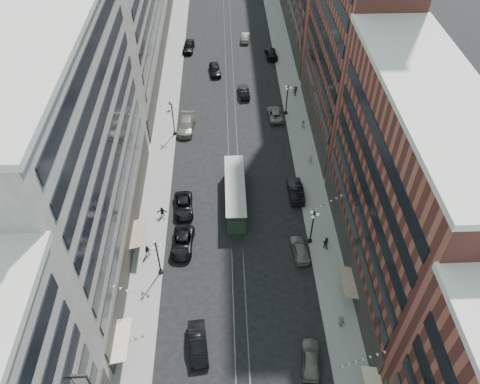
{
  "coord_description": "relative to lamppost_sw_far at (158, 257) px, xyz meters",
  "views": [
    {
      "loc": [
        -1.07,
        -5.47,
        45.83
      ],
      "look_at": [
        0.54,
        36.32,
        5.0
      ],
      "focal_mm": 35.0,
      "sensor_mm": 36.0,
      "label": 1
    }
  ],
  "objects": [
    {
      "name": "car_10",
      "position": [
        17.6,
        12.54,
        -2.21
      ],
      "size": [
        1.99,
        5.39,
        1.76
      ],
      "primitive_type": "imported",
      "rotation": [
        0.0,
        0.0,
        3.17
      ],
      "color": "black",
      "rests_on": "ground"
    },
    {
      "name": "car_4",
      "position": [
        16.14,
        -11.77,
        -2.3
      ],
      "size": [
        2.45,
        4.87,
        1.59
      ],
      "primitive_type": "imported",
      "rotation": [
        0.0,
        0.0,
        3.02
      ],
      "color": "#615F56",
      "rests_on": "ground"
    },
    {
      "name": "car_12",
      "position": [
        17.6,
        51.89,
        -2.33
      ],
      "size": [
        2.51,
        5.42,
        1.53
      ],
      "primitive_type": "imported",
      "rotation": [
        0.0,
        0.0,
        3.21
      ],
      "color": "black",
      "rests_on": "ground"
    },
    {
      "name": "pedestrian_extra_0",
      "position": [
        20.71,
        27.94,
        -2.18
      ],
      "size": [
        0.84,
        0.64,
        1.53
      ],
      "primitive_type": "imported",
      "rotation": [
        0.0,
        0.0,
        2.79
      ],
      "color": "beige",
      "rests_on": "sidewalk_east"
    },
    {
      "name": "pedestrian_8",
      "position": [
        20.57,
        19.24,
        -2.07
      ],
      "size": [
        0.68,
        0.48,
        1.75
      ],
      "primitive_type": "imported",
      "rotation": [
        0.0,
        0.0,
        3.24
      ],
      "color": "beige",
      "rests_on": "sidewalk_east"
    },
    {
      "name": "pedestrian_5",
      "position": [
        -0.53,
        9.18,
        -2.2
      ],
      "size": [
        1.39,
        0.41,
        1.49
      ],
      "primitive_type": "imported",
      "rotation": [
        0.0,
        0.0,
        0.01
      ],
      "color": "black",
      "rests_on": "sidewalk_west"
    },
    {
      "name": "rail_west",
      "position": [
        8.5,
        42.0,
        -3.09
      ],
      "size": [
        0.12,
        180.0,
        0.02
      ],
      "primitive_type": "cube",
      "color": "#2D2D33",
      "rests_on": "ground"
    },
    {
      "name": "car_7",
      "position": [
        2.23,
        10.28,
        -2.35
      ],
      "size": [
        2.87,
        5.52,
        1.48
      ],
      "primitive_type": "imported",
      "rotation": [
        0.0,
        0.0,
        0.08
      ],
      "color": "black",
      "rests_on": "ground"
    },
    {
      "name": "sidewalk_west",
      "position": [
        -1.8,
        42.0,
        -3.02
      ],
      "size": [
        4.0,
        180.0,
        0.15
      ],
      "primitive_type": "cube",
      "color": "gray",
      "rests_on": "ground"
    },
    {
      "name": "car_14",
      "position": [
        12.81,
        59.05,
        -2.37
      ],
      "size": [
        1.94,
        4.56,
        1.46
      ],
      "primitive_type": "imported",
      "rotation": [
        0.0,
        0.0,
        3.05
      ],
      "color": "slate",
      "rests_on": "ground"
    },
    {
      "name": "pedestrian_4",
      "position": [
        19.98,
        -7.81,
        -2.05
      ],
      "size": [
        0.87,
        1.15,
        1.79
      ],
      "primitive_type": "imported",
      "rotation": [
        0.0,
        0.0,
        2.0
      ],
      "color": "#A49988",
      "rests_on": "sidewalk_east"
    },
    {
      "name": "building_west_mid",
      "position": [
        -7.8,
        5.0,
        10.9
      ],
      "size": [
        8.0,
        36.0,
        28.0
      ],
      "primitive_type": "cube",
      "color": "#A69F93",
      "rests_on": "ground"
    },
    {
      "name": "car_9",
      "position": [
        1.08,
        55.2,
        -2.21
      ],
      "size": [
        2.52,
        5.34,
        1.76
      ],
      "primitive_type": "imported",
      "rotation": [
        0.0,
        0.0,
        -0.09
      ],
      "color": "black",
      "rests_on": "ground"
    },
    {
      "name": "car_extra_0",
      "position": [
        11.57,
        38.17,
        -2.33
      ],
      "size": [
        2.08,
        4.78,
        1.53
      ],
      "primitive_type": "imported",
      "rotation": [
        0.0,
        0.0,
        3.24
      ],
      "color": "black",
      "rests_on": "ground"
    },
    {
      "name": "car_8",
      "position": [
        1.8,
        28.31,
        -2.22
      ],
      "size": [
        2.93,
        6.19,
        1.74
      ],
      "primitive_type": "imported",
      "rotation": [
        0.0,
        0.0,
        -0.08
      ],
      "color": "slate",
      "rests_on": "ground"
    },
    {
      "name": "pedestrian_7",
      "position": [
        20.15,
        3.0,
        -2.06
      ],
      "size": [
        0.97,
        0.88,
        1.77
      ],
      "primitive_type": "imported",
      "rotation": [
        0.0,
        0.0,
        2.53
      ],
      "color": "black",
      "rests_on": "sidewalk_east"
    },
    {
      "name": "pedestrian_9",
      "position": [
        20.65,
        37.42,
        -2.03
      ],
      "size": [
        1.28,
        0.84,
        1.83
      ],
      "primitive_type": "imported",
      "rotation": [
        0.0,
        0.0,
        0.33
      ],
      "color": "black",
      "rests_on": "sidewalk_east"
    },
    {
      "name": "car_13",
      "position": [
        6.45,
        45.85,
        -2.27
      ],
      "size": [
        2.52,
        5.04,
        1.65
      ],
      "primitive_type": "imported",
      "rotation": [
        0.0,
        0.0,
        0.12
      ],
      "color": "black",
      "rests_on": "ground"
    },
    {
      "name": "lamppost_sw_far",
      "position": [
        0.0,
        0.0,
        0.0
      ],
      "size": [
        1.03,
        1.14,
        5.52
      ],
      "color": "black",
      "rests_on": "sidewalk_west"
    },
    {
      "name": "car_5",
      "position": [
        4.7,
        -9.7,
        -2.24
      ],
      "size": [
        2.37,
        5.38,
        1.72
      ],
      "primitive_type": "imported",
      "rotation": [
        0.0,
        0.0,
        0.11
      ],
      "color": "black",
      "rests_on": "ground"
    },
    {
      "name": "car_11",
      "position": [
        16.48,
        31.16,
        -2.38
      ],
      "size": [
        2.76,
        5.29,
        1.42
      ],
      "primitive_type": "imported",
      "rotation": [
        0.0,
        0.0,
        3.22
      ],
      "color": "slate",
      "rests_on": "ground"
    },
    {
      "name": "pedestrian_6",
      "position": [
        -1.12,
        34.02,
        -2.14
      ],
      "size": [
        1.03,
        0.7,
        1.61
      ],
      "primitive_type": "imported",
      "rotation": [
        0.0,
        0.0,
        2.82
      ],
      "color": "#A59E89",
      "rests_on": "sidewalk_west"
    },
    {
      "name": "pedestrian_2",
      "position": [
        -1.73,
        2.64,
        -2.14
      ],
      "size": [
        0.84,
        0.54,
        1.62
      ],
      "primitive_type": "imported",
      "rotation": [
        0.0,
        0.0,
        0.14
      ],
      "color": "black",
      "rests_on": "sidewalk_west"
    },
    {
      "name": "rail_east",
      "position": [
        9.9,
        42.0,
        -3.09
      ],
      "size": [
        0.12,
        180.0,
        0.02
      ],
      "primitive_type": "cube",
      "color": "#2D2D33",
      "rests_on": "ground"
    },
    {
      "name": "sidewalk_east",
      "position": [
        20.2,
        42.0,
        -3.02
      ],
      "size": [
        4.0,
        180.0,
        0.15
      ],
      "primitive_type": "cube",
      "color": "gray",
      "rests_on": "ground"
    },
    {
      "name": "streetcar",
      "position": [
        9.2,
        11.5,
        -1.57
      ],
      "size": [
        2.64,
        11.93,
        3.3
      ],
      "color": "#263D28",
      "rests_on": "ground"
    },
    {
      "name": "lamppost_se_far",
      "position": [
        18.4,
        4.0,
        0.0
      ],
      "size": [
        1.03,
        1.14,
        5.52
      ],
      "color": "black",
      "rests_on": "sidewalk_east"
    },
    {
      "name": "car_extra_1",
      "position": [
        16.87,
        2.31,
        -2.31
      ],
      "size": [
        2.33,
        4.76,
        1.56
      ],
      "primitive_type": "imported",
      "rotation": [
        0.0,
        0.0,
        3.25
      ],
      "color": "slate",
      "rests_on": "ground"
    },
    {
      "name": "car_2",
      "position": [
        2.4,
        3.88,
        -2.31
      ],
      "size": [
        3.01,
        5.81,
        1.56
      ],
      "primitive_type": "imported",
      "rotation": [
        0.0,
        0.0,
        -0.07
      ],
      "color": "black",
      "rests_on": "ground"
    },
    {
      "name": "lamppost_se_mid",
      "position": [
        18.4,
        32.0,
        0.0
      ],
      "size": [
        1.03,
        1.14,
        5.52
      ],
      "color": "black",
      "rests_on": "sidewalk_east"
    },
    {
      "name": "building_east_mid",
      "position": [
        26.2,
        -0.0,
        8.9
      ],
      "size": [
        8.0,
        30.0,
        24.0
      ],
      "primitive_type": "cube",
      "color": "brown",
      "rests_on": "ground"
    },
    {
      "name": "lamppost_sw_mid",
      "position": [
        0.0,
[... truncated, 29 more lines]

